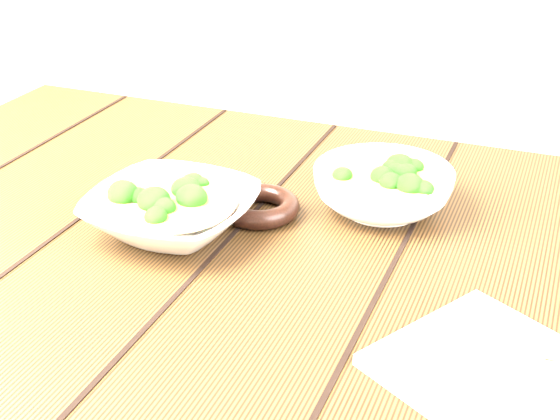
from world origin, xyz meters
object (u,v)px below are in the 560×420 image
object	(u,v)px
table	(251,317)
napkin	(508,380)
soup_bowl_back	(383,188)
soup_bowl_front	(172,211)
trivet	(260,206)

from	to	relation	value
table	napkin	size ratio (longest dim) A/B	5.53
table	soup_bowl_back	xyz separation A→B (m)	(0.13, 0.13, 0.15)
soup_bowl_front	napkin	bearing A→B (deg)	-19.36
soup_bowl_back	trivet	bearing A→B (deg)	-152.45
soup_bowl_front	trivet	distance (m)	0.11
table	soup_bowl_back	distance (m)	0.24
table	soup_bowl_front	distance (m)	0.18
soup_bowl_front	soup_bowl_back	size ratio (longest dim) A/B	1.07
table	soup_bowl_back	size ratio (longest dim) A/B	6.24
soup_bowl_front	table	bearing A→B (deg)	12.46
table	soup_bowl_front	bearing A→B (deg)	-167.54
soup_bowl_back	napkin	size ratio (longest dim) A/B	0.89
table	soup_bowl_front	size ratio (longest dim) A/B	5.85
trivet	napkin	bearing A→B (deg)	-33.66
trivet	table	bearing A→B (deg)	-79.63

